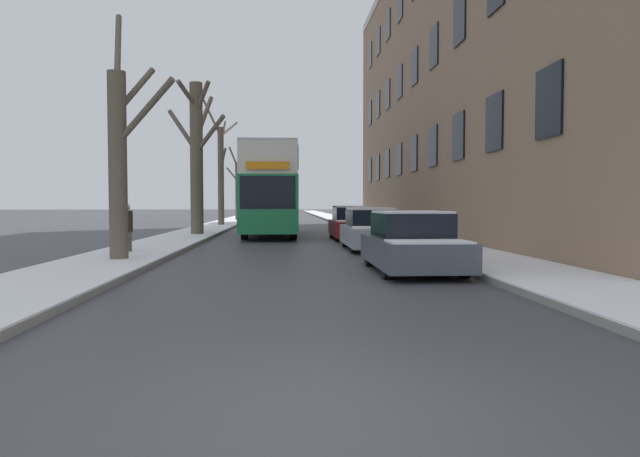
{
  "coord_description": "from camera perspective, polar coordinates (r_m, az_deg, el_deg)",
  "views": [
    {
      "loc": [
        -0.43,
        -4.16,
        1.61
      ],
      "look_at": [
        1.08,
        19.4,
        0.58
      ],
      "focal_mm": 32.0,
      "sensor_mm": 36.0,
      "label": 1
    }
  ],
  "objects": [
    {
      "name": "double_decker_bus",
      "position": [
        28.94,
        -4.96,
        4.15
      ],
      "size": [
        2.58,
        10.74,
        4.33
      ],
      "color": "#1E7A47",
      "rests_on": "ground"
    },
    {
      "name": "sidewalk_right",
      "position": [
        57.44,
        1.75,
        0.96
      ],
      "size": [
        2.61,
        130.0,
        0.16
      ],
      "color": "gray",
      "rests_on": "ground"
    },
    {
      "name": "parked_car_1",
      "position": [
        19.94,
        5.09,
        -0.2
      ],
      "size": [
        1.74,
        4.44,
        1.47
      ],
      "color": "#9EA3AD",
      "rests_on": "ground"
    },
    {
      "name": "oncoming_van",
      "position": [
        44.72,
        -5.95,
        2.07
      ],
      "size": [
        1.93,
        5.1,
        2.39
      ],
      "color": "#333842",
      "rests_on": "ground"
    },
    {
      "name": "parked_car_0",
      "position": [
        13.65,
        9.19,
        -1.52
      ],
      "size": [
        1.88,
        4.24,
        1.44
      ],
      "color": "#474C56",
      "rests_on": "ground"
    },
    {
      "name": "pedestrian_left_sidewalk",
      "position": [
        18.29,
        -18.75,
        0.09
      ],
      "size": [
        0.35,
        0.35,
        1.61
      ],
      "rotation": [
        0.0,
        0.0,
        5.69
      ],
      "color": "#4C4742",
      "rests_on": "ground"
    },
    {
      "name": "parked_car_2",
      "position": [
        25.75,
        3.1,
        0.45
      ],
      "size": [
        1.71,
        4.41,
        1.52
      ],
      "color": "maroon",
      "rests_on": "ground"
    },
    {
      "name": "bare_tree_left_1",
      "position": [
        28.27,
        -12.23,
        7.36
      ],
      "size": [
        3.14,
        3.57,
        7.41
      ],
      "color": "brown",
      "rests_on": "ground"
    },
    {
      "name": "terrace_facade_right",
      "position": [
        31.81,
        17.66,
        14.44
      ],
      "size": [
        9.1,
        38.14,
        16.51
      ],
      "color": "#8C7056",
      "rests_on": "ground"
    },
    {
      "name": "bare_tree_left_3",
      "position": [
        52.88,
        -8.24,
        4.07
      ],
      "size": [
        1.74,
        3.2,
        6.99
      ],
      "color": "brown",
      "rests_on": "ground"
    },
    {
      "name": "ground_plane",
      "position": [
        4.48,
        2.18,
        -18.51
      ],
      "size": [
        320.0,
        320.0,
        0.0
      ],
      "primitive_type": "plane",
      "color": "#424247"
    },
    {
      "name": "bare_tree_left_0",
      "position": [
        16.06,
        -19.4,
        6.99
      ],
      "size": [
        2.28,
        3.09,
        7.17
      ],
      "color": "brown",
      "rests_on": "ground"
    },
    {
      "name": "sidewalk_left",
      "position": [
        57.37,
        -8.23,
        0.94
      ],
      "size": [
        2.61,
        130.0,
        0.16
      ],
      "color": "gray",
      "rests_on": "ground"
    },
    {
      "name": "bare_tree_left_2",
      "position": [
        40.42,
        -9.87,
        5.76
      ],
      "size": [
        2.28,
        2.84,
        8.78
      ],
      "color": "brown",
      "rests_on": "ground"
    }
  ]
}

